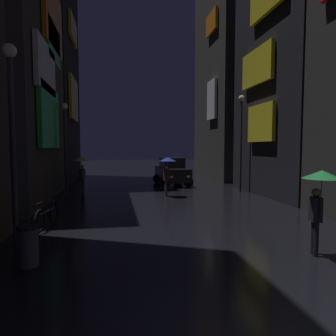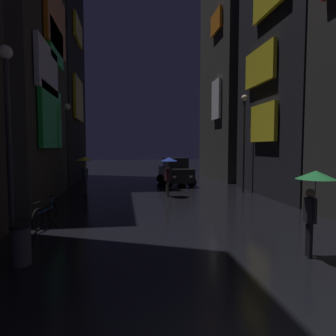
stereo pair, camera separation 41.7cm
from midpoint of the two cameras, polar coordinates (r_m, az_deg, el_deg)
building_left_mid at (r=17.22m, az=-27.24°, el=15.88°), size 4.25×8.58×12.66m
building_left_far at (r=26.99m, az=-20.97°, el=22.28°), size 4.25×8.70×22.51m
building_right_mid at (r=18.65m, az=24.19°, el=17.37°), size 4.25×7.29×14.16m
building_right_far at (r=28.07m, az=13.20°, el=22.62°), size 4.25×8.15×23.34m
pedestrian_midstreet_left_blue at (r=16.00m, az=0.85°, el=0.44°), size 0.90×0.90×2.12m
pedestrian_foreground_right_yellow at (r=17.31m, az=-14.96°, el=0.57°), size 0.90×0.90×2.12m
pedestrian_foreground_left_green at (r=7.94m, az=27.38°, el=-3.65°), size 0.90×0.90×2.12m
bicycle_parked_at_storefront at (r=10.94m, az=-21.28°, el=-8.29°), size 0.41×1.80×0.96m
car_distant at (r=21.18m, az=1.99°, el=-0.70°), size 2.41×4.23×1.92m
streetlamp_left_far at (r=17.41m, az=-17.88°, el=5.56°), size 0.36×0.36×5.05m
streetlamp_right_far at (r=18.18m, az=14.90°, el=6.64°), size 0.36×0.36×5.69m
streetlamp_left_near at (r=9.00m, az=-27.00°, el=7.92°), size 0.36×0.36×5.33m
trash_bin at (r=7.66m, az=-24.83°, el=-13.04°), size 0.46×0.46×0.93m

